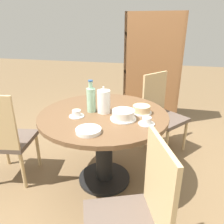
# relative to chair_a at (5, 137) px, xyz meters

# --- Properties ---
(ground_plane) EXTENTS (14.00, 14.00, 0.00)m
(ground_plane) POSITION_rel_chair_a_xyz_m (0.90, 0.22, -0.48)
(ground_plane) COLOR brown
(dining_table) EXTENTS (1.16, 1.16, 0.73)m
(dining_table) POSITION_rel_chair_a_xyz_m (0.90, 0.22, 0.07)
(dining_table) COLOR black
(dining_table) RESTS_ON ground_plane
(chair_a) EXTENTS (0.48, 0.48, 0.94)m
(chair_a) POSITION_rel_chair_a_xyz_m (0.00, 0.00, 0.00)
(chair_a) COLOR tan
(chair_a) RESTS_ON ground_plane
(chair_b) EXTENTS (0.55, 0.55, 0.94)m
(chair_b) POSITION_rel_chair_a_xyz_m (1.31, -0.62, 0.00)
(chair_b) COLOR tan
(chair_b) RESTS_ON ground_plane
(chair_c) EXTENTS (0.59, 0.59, 0.94)m
(chair_c) POSITION_rel_chair_a_xyz_m (1.41, 0.99, 0.00)
(chair_c) COLOR tan
(chair_c) RESTS_ON ground_plane
(bookshelf) EXTENTS (0.85, 0.28, 1.64)m
(bookshelf) POSITION_rel_chair_a_xyz_m (1.22, 1.85, 0.32)
(bookshelf) COLOR brown
(bookshelf) RESTS_ON ground_plane
(coffee_pot) EXTENTS (0.12, 0.12, 0.24)m
(coffee_pot) POSITION_rel_chair_a_xyz_m (0.91, 0.23, 0.36)
(coffee_pot) COLOR white
(coffee_pot) RESTS_ON dining_table
(water_bottle) EXTENTS (0.08, 0.08, 0.29)m
(water_bottle) POSITION_rel_chair_a_xyz_m (0.79, 0.23, 0.37)
(water_bottle) COLOR #99C6A3
(water_bottle) RESTS_ON dining_table
(cake_main) EXTENTS (0.22, 0.22, 0.08)m
(cake_main) POSITION_rel_chair_a_xyz_m (1.10, 0.12, 0.29)
(cake_main) COLOR white
(cake_main) RESTS_ON dining_table
(cake_second) EXTENTS (0.18, 0.18, 0.07)m
(cake_second) POSITION_rel_chair_a_xyz_m (1.23, 0.29, 0.28)
(cake_second) COLOR white
(cake_second) RESTS_ON dining_table
(cup_a) EXTENTS (0.13, 0.13, 0.06)m
(cup_a) POSITION_rel_chair_a_xyz_m (0.70, 0.09, 0.27)
(cup_a) COLOR silver
(cup_a) RESTS_ON dining_table
(cup_b) EXTENTS (0.13, 0.13, 0.06)m
(cup_b) POSITION_rel_chair_a_xyz_m (1.30, 0.07, 0.27)
(cup_b) COLOR silver
(cup_b) RESTS_ON dining_table
(plate_stack) EXTENTS (0.19, 0.19, 0.03)m
(plate_stack) POSITION_rel_chair_a_xyz_m (0.90, -0.17, 0.26)
(plate_stack) COLOR white
(plate_stack) RESTS_ON dining_table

